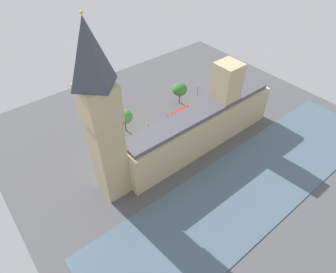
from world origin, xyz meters
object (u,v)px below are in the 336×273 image
at_px(parliament_building, 203,124).
at_px(plane_tree_trailing, 124,117).
at_px(car_yellow_cab_kerbside, 209,104).
at_px(car_dark_green_midblock, 154,134).
at_px(car_silver_far_end, 121,153).
at_px(plane_tree_leading, 180,89).
at_px(pedestrian_under_trees, 161,148).
at_px(plane_tree_near_tower, 107,128).
at_px(street_lamp_by_river_gate, 198,88).
at_px(clock_tower, 102,119).
at_px(double_decker_bus_opposite_hall, 178,115).

distance_m(parliament_building, plane_tree_trailing, 32.04).
xyz_separation_m(car_yellow_cab_kerbside, car_dark_green_midblock, (-0.38, 32.63, -0.00)).
bearing_deg(car_silver_far_end, plane_tree_leading, -73.50).
relative_size(pedestrian_under_trees, plane_tree_near_tower, 0.20).
xyz_separation_m(parliament_building, street_lamp_by_river_gate, (25.50, -21.82, -5.10)).
xyz_separation_m(car_yellow_cab_kerbside, street_lamp_by_river_gate, (9.79, -1.78, 3.30)).
bearing_deg(car_yellow_cab_kerbside, clock_tower, 97.13).
xyz_separation_m(car_yellow_cab_kerbside, plane_tree_near_tower, (8.74, 48.45, 5.14)).
xyz_separation_m(parliament_building, plane_tree_leading, (26.42, -10.86, -1.97)).
relative_size(double_decker_bus_opposite_hall, pedestrian_under_trees, 6.39).
xyz_separation_m(parliament_building, car_silver_far_end, (14.03, 29.02, -8.40)).
bearing_deg(clock_tower, car_silver_far_end, -39.73).
bearing_deg(street_lamp_by_river_gate, plane_tree_trailing, 90.62).
xyz_separation_m(double_decker_bus_opposite_hall, plane_tree_leading, (9.85, -9.02, 4.68)).
height_order(car_silver_far_end, plane_tree_near_tower, plane_tree_near_tower).
xyz_separation_m(pedestrian_under_trees, plane_tree_trailing, (18.05, 4.48, 6.59)).
xyz_separation_m(pedestrian_under_trees, street_lamp_by_river_gate, (18.51, -37.22, 3.44)).
distance_m(car_dark_green_midblock, pedestrian_under_trees, 8.80).
xyz_separation_m(car_silver_far_end, plane_tree_near_tower, (10.42, -0.61, 5.14)).
relative_size(car_yellow_cab_kerbside, car_dark_green_midblock, 1.01).
distance_m(clock_tower, car_silver_far_end, 33.90).
distance_m(car_silver_far_end, plane_tree_leading, 42.24).
bearing_deg(car_silver_far_end, double_decker_bus_opposite_hall, -86.06).
bearing_deg(car_silver_far_end, car_yellow_cab_kerbside, -88.79).
relative_size(car_yellow_cab_kerbside, street_lamp_by_river_gate, 0.80).
bearing_deg(car_silver_far_end, parliament_building, -116.56).
height_order(parliament_building, street_lamp_by_river_gate, parliament_building).
bearing_deg(double_decker_bus_opposite_hall, street_lamp_by_river_gate, -68.52).
bearing_deg(car_yellow_cab_kerbside, parliament_building, 121.65).
relative_size(car_silver_far_end, street_lamp_by_river_gate, 0.77).
relative_size(plane_tree_trailing, plane_tree_leading, 0.99).
bearing_deg(parliament_building, pedestrian_under_trees, 65.57).
relative_size(car_dark_green_midblock, plane_tree_near_tower, 0.56).
bearing_deg(clock_tower, car_yellow_cab_kerbside, -76.43).
height_order(clock_tower, plane_tree_near_tower, clock_tower).
height_order(plane_tree_leading, street_lamp_by_river_gate, plane_tree_leading).
xyz_separation_m(clock_tower, double_decker_bus_opposite_hall, (15.25, -41.42, -27.85)).
bearing_deg(parliament_building, car_silver_far_end, 64.19).
xyz_separation_m(clock_tower, street_lamp_by_river_gate, (24.19, -61.40, -26.30)).
bearing_deg(plane_tree_leading, parliament_building, 157.66).
height_order(car_dark_green_midblock, street_lamp_by_river_gate, street_lamp_by_river_gate).
xyz_separation_m(double_decker_bus_opposite_hall, plane_tree_trailing, (8.49, 21.72, 4.70)).
distance_m(clock_tower, car_yellow_cab_kerbside, 68.11).
bearing_deg(pedestrian_under_trees, parliament_building, 141.05).
distance_m(parliament_building, plane_tree_near_tower, 37.63).
distance_m(parliament_building, car_dark_green_midblock, 21.54).
xyz_separation_m(plane_tree_near_tower, street_lamp_by_river_gate, (1.05, -50.23, -1.84)).
relative_size(car_silver_far_end, pedestrian_under_trees, 2.74).
bearing_deg(car_silver_far_end, pedestrian_under_trees, -118.08).
bearing_deg(plane_tree_trailing, clock_tower, 140.31).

